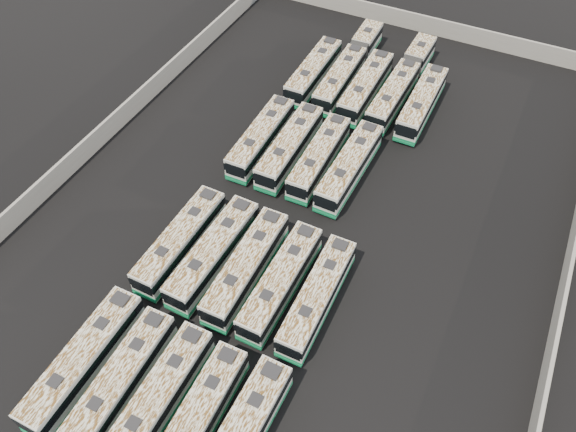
{
  "coord_description": "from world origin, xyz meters",
  "views": [
    {
      "loc": [
        13.68,
        -28.83,
        38.39
      ],
      "look_at": [
        -0.45,
        -0.24,
        1.6
      ],
      "focal_mm": 35.0,
      "sensor_mm": 36.0,
      "label": 1
    }
  ],
  "objects_px": {
    "bus_front_far_left": "(84,360)",
    "bus_front_left": "(121,381)",
    "bus_midback_right": "(349,167)",
    "bus_back_right": "(402,81)",
    "bus_front_right": "(196,421)",
    "bus_midback_far_left": "(261,138)",
    "bus_front_center": "(158,399)",
    "bus_midback_left": "(290,147)",
    "bus_midfront_right": "(281,282)",
    "bus_back_left": "(349,66)",
    "bus_back_far_right": "(422,103)",
    "bus_midback_center": "(319,157)",
    "bus_midfront_far_left": "(181,241)",
    "bus_midfront_center": "(246,267)",
    "bus_back_center": "(365,87)",
    "bus_back_far_left": "(313,72)",
    "bus_midfront_left": "(213,253)",
    "bus_midfront_far_right": "(317,297)"
  },
  "relations": [
    {
      "from": "bus_front_right",
      "to": "bus_midfront_left",
      "type": "distance_m",
      "value": 13.85
    },
    {
      "from": "bus_midfront_right",
      "to": "bus_midback_center",
      "type": "relative_size",
      "value": 1.01
    },
    {
      "from": "bus_midback_right",
      "to": "bus_back_center",
      "type": "relative_size",
      "value": 0.99
    },
    {
      "from": "bus_midback_left",
      "to": "bus_midfront_right",
      "type": "bearing_deg",
      "value": -67.55
    },
    {
      "from": "bus_back_center",
      "to": "bus_front_left",
      "type": "bearing_deg",
      "value": -94.89
    },
    {
      "from": "bus_back_far_left",
      "to": "bus_midfront_far_left",
      "type": "bearing_deg",
      "value": -90.62
    },
    {
      "from": "bus_midfront_right",
      "to": "bus_midfront_far_right",
      "type": "xyz_separation_m",
      "value": [
        3.15,
        0.02,
        -0.02
      ]
    },
    {
      "from": "bus_midback_far_left",
      "to": "bus_back_left",
      "type": "height_order",
      "value": "bus_midback_far_left"
    },
    {
      "from": "bus_midfront_far_left",
      "to": "bus_front_right",
      "type": "bearing_deg",
      "value": -52.2
    },
    {
      "from": "bus_midfront_right",
      "to": "bus_back_left",
      "type": "distance_m",
      "value": 30.36
    },
    {
      "from": "bus_back_far_left",
      "to": "bus_back_right",
      "type": "distance_m",
      "value": 9.84
    },
    {
      "from": "bus_midback_center",
      "to": "bus_front_right",
      "type": "bearing_deg",
      "value": -84.49
    },
    {
      "from": "bus_front_center",
      "to": "bus_midback_left",
      "type": "distance_m",
      "value": 26.89
    },
    {
      "from": "bus_midfront_left",
      "to": "bus_midback_far_left",
      "type": "relative_size",
      "value": 1.02
    },
    {
      "from": "bus_front_left",
      "to": "bus_front_right",
      "type": "relative_size",
      "value": 1.01
    },
    {
      "from": "bus_midfront_center",
      "to": "bus_midfront_right",
      "type": "distance_m",
      "value": 3.12
    },
    {
      "from": "bus_midback_far_left",
      "to": "bus_back_right",
      "type": "height_order",
      "value": "bus_midback_far_left"
    },
    {
      "from": "bus_back_left",
      "to": "bus_midback_center",
      "type": "bearing_deg",
      "value": -79.71
    },
    {
      "from": "bus_front_center",
      "to": "bus_back_far_right",
      "type": "xyz_separation_m",
      "value": [
        6.23,
        39.0,
        0.02
      ]
    },
    {
      "from": "bus_front_right",
      "to": "bus_back_left",
      "type": "height_order",
      "value": "bus_back_left"
    },
    {
      "from": "bus_midback_left",
      "to": "bus_back_left",
      "type": "height_order",
      "value": "bus_midback_left"
    },
    {
      "from": "bus_midfront_center",
      "to": "bus_back_far_left",
      "type": "bearing_deg",
      "value": 102.22
    },
    {
      "from": "bus_front_center",
      "to": "bus_front_right",
      "type": "height_order",
      "value": "bus_front_center"
    },
    {
      "from": "bus_midfront_far_right",
      "to": "bus_midback_center",
      "type": "bearing_deg",
      "value": 112.89
    },
    {
      "from": "bus_back_far_right",
      "to": "bus_back_right",
      "type": "bearing_deg",
      "value": 138.07
    },
    {
      "from": "bus_midfront_left",
      "to": "bus_midfront_right",
      "type": "bearing_deg",
      "value": 1.1
    },
    {
      "from": "bus_midfront_left",
      "to": "bus_midback_center",
      "type": "distance_m",
      "value": 14.7
    },
    {
      "from": "bus_front_far_left",
      "to": "bus_midback_center",
      "type": "relative_size",
      "value": 1.04
    },
    {
      "from": "bus_midfront_right",
      "to": "bus_midback_left",
      "type": "relative_size",
      "value": 0.98
    },
    {
      "from": "bus_front_left",
      "to": "bus_midback_center",
      "type": "relative_size",
      "value": 1.01
    },
    {
      "from": "bus_front_far_left",
      "to": "bus_front_left",
      "type": "relative_size",
      "value": 1.03
    },
    {
      "from": "bus_front_center",
      "to": "bus_midfront_center",
      "type": "height_order",
      "value": "bus_midfront_center"
    },
    {
      "from": "bus_midback_right",
      "to": "bus_back_right",
      "type": "xyz_separation_m",
      "value": [
        0.06,
        15.1,
        -0.05
      ]
    },
    {
      "from": "bus_midfront_center",
      "to": "bus_front_far_left",
      "type": "bearing_deg",
      "value": -118.56
    },
    {
      "from": "bus_midfront_far_left",
      "to": "bus_back_far_right",
      "type": "relative_size",
      "value": 0.98
    },
    {
      "from": "bus_front_center",
      "to": "bus_back_right",
      "type": "bearing_deg",
      "value": 85.25
    },
    {
      "from": "bus_midfront_far_left",
      "to": "bus_midback_far_left",
      "type": "xyz_separation_m",
      "value": [
        -0.09,
        14.44,
        0.01
      ]
    },
    {
      "from": "bus_midfront_far_right",
      "to": "bus_midback_far_left",
      "type": "bearing_deg",
      "value": 130.44
    },
    {
      "from": "bus_back_left",
      "to": "bus_back_far_left",
      "type": "bearing_deg",
      "value": -138.88
    },
    {
      "from": "bus_front_far_left",
      "to": "bus_back_left",
      "type": "xyz_separation_m",
      "value": [
        3.15,
        41.91,
        -0.07
      ]
    },
    {
      "from": "bus_midfront_far_right",
      "to": "bus_back_left",
      "type": "height_order",
      "value": "bus_back_left"
    },
    {
      "from": "bus_midfront_center",
      "to": "bus_midback_left",
      "type": "height_order",
      "value": "bus_midback_left"
    },
    {
      "from": "bus_front_right",
      "to": "bus_midback_far_left",
      "type": "xyz_separation_m",
      "value": [
        -9.43,
        26.74,
        0.03
      ]
    },
    {
      "from": "bus_front_left",
      "to": "bus_midback_far_left",
      "type": "height_order",
      "value": "bus_midback_far_left"
    },
    {
      "from": "bus_midfront_left",
      "to": "bus_back_far_left",
      "type": "xyz_separation_m",
      "value": [
        -3.24,
        26.8,
        -0.03
      ]
    },
    {
      "from": "bus_midfront_far_right",
      "to": "bus_midfront_far_left",
      "type": "bearing_deg",
      "value": 179.51
    },
    {
      "from": "bus_front_center",
      "to": "bus_midfront_far_left",
      "type": "xyz_separation_m",
      "value": [
        -6.25,
        12.19,
        -0.01
      ]
    },
    {
      "from": "bus_front_left",
      "to": "bus_back_center",
      "type": "bearing_deg",
      "value": 84.11
    },
    {
      "from": "bus_front_left",
      "to": "bus_midback_right",
      "type": "xyz_separation_m",
      "value": [
        6.15,
        26.74,
        0.04
      ]
    },
    {
      "from": "bus_back_left",
      "to": "bus_back_right",
      "type": "xyz_separation_m",
      "value": [
        6.33,
        -0.18,
        0.01
      ]
    }
  ]
}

